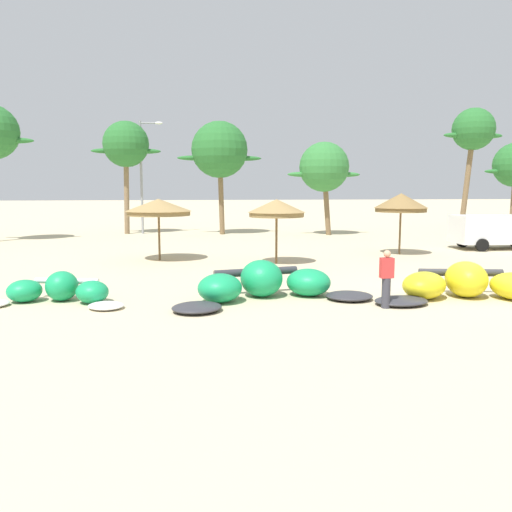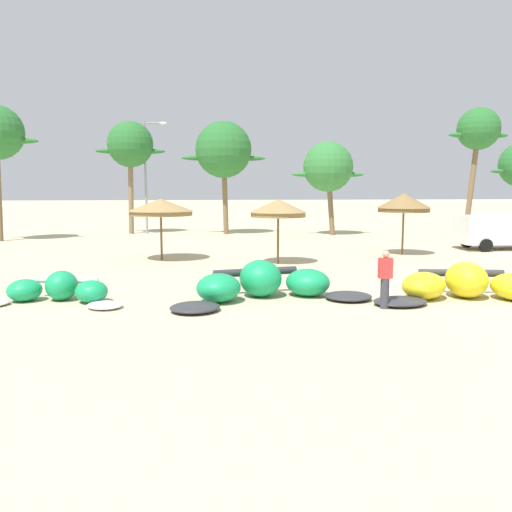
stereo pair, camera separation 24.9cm
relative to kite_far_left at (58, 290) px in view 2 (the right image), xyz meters
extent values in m
plane|color=beige|center=(12.58, 0.07, -0.34)|extent=(260.00, 260.00, 0.00)
ellipsoid|color=#199E5B|center=(-1.00, 0.20, -0.01)|extent=(1.37, 1.37, 0.65)
ellipsoid|color=#199E5B|center=(0.05, 0.24, 0.10)|extent=(1.11, 1.18, 0.88)
ellipsoid|color=#199E5B|center=(0.99, -0.22, -0.01)|extent=(1.25, 1.29, 0.65)
ellipsoid|color=white|center=(1.49, -1.02, -0.25)|extent=(1.35, 1.32, 0.18)
cylinder|color=white|center=(0.12, 0.59, 0.19)|extent=(1.95, 0.58, 0.18)
cube|color=white|center=(0.03, 0.14, 0.10)|extent=(0.77, 0.50, 0.04)
ellipsoid|color=#333338|center=(3.98, -1.67, -0.23)|extent=(1.86, 1.83, 0.23)
ellipsoid|color=#199E5B|center=(4.67, -0.56, 0.08)|extent=(1.73, 1.79, 0.84)
ellipsoid|color=#199E5B|center=(5.98, 0.08, 0.23)|extent=(1.55, 1.63, 1.13)
ellipsoid|color=#199E5B|center=(7.45, 0.02, 0.08)|extent=(1.90, 1.89, 0.84)
ellipsoid|color=#333338|center=(8.53, -0.72, -0.23)|extent=(1.56, 1.47, 0.23)
cylinder|color=#333338|center=(5.88, 0.56, 0.35)|extent=(2.71, 0.80, 0.25)
cube|color=#333338|center=(6.01, -0.06, 0.23)|extent=(1.07, 0.69, 0.04)
ellipsoid|color=#333338|center=(9.79, -1.57, -0.23)|extent=(1.75, 1.46, 0.22)
ellipsoid|color=yellow|center=(10.80, -0.85, 0.07)|extent=(1.98, 1.98, 0.81)
ellipsoid|color=yellow|center=(12.19, -0.77, 0.21)|extent=(1.49, 1.78, 1.09)
cylinder|color=#333338|center=(12.29, -0.23, 0.32)|extent=(2.58, 0.71, 0.23)
cube|color=#333338|center=(12.16, -0.93, 0.21)|extent=(1.03, 0.73, 0.04)
cylinder|color=brown|center=(2.47, 8.82, 0.79)|extent=(0.10, 0.10, 2.26)
cone|color=#9E7F4C|center=(2.47, 8.82, 2.20)|extent=(3.02, 3.02, 0.56)
cylinder|color=olive|center=(2.47, 8.82, 1.82)|extent=(2.87, 2.87, 0.20)
cylinder|color=brown|center=(7.62, 7.03, 0.79)|extent=(0.10, 0.10, 2.26)
cone|color=#9E7F4C|center=(7.62, 7.03, 2.20)|extent=(2.51, 2.51, 0.57)
cylinder|color=olive|center=(7.62, 7.03, 1.82)|extent=(2.39, 2.39, 0.20)
cylinder|color=brown|center=(14.30, 9.49, 0.82)|extent=(0.10, 0.10, 2.32)
cone|color=olive|center=(14.30, 9.49, 2.35)|extent=(2.63, 2.63, 0.73)
cylinder|color=brown|center=(14.30, 9.49, 1.89)|extent=(2.50, 2.50, 0.20)
cube|color=white|center=(20.64, 11.06, 0.75)|extent=(5.06, 2.26, 1.50)
cube|color=black|center=(19.27, 11.10, 1.01)|extent=(1.32, 2.09, 0.56)
cylinder|color=black|center=(19.06, 10.07, 0.00)|extent=(0.69, 0.26, 0.68)
cylinder|color=black|center=(19.13, 12.15, 0.00)|extent=(0.69, 0.26, 0.68)
cylinder|color=#383842|center=(9.19, -1.93, 0.09)|extent=(0.24, 0.24, 0.85)
cube|color=red|center=(9.19, -1.93, 0.79)|extent=(0.36, 0.22, 0.56)
sphere|color=tan|center=(9.19, -1.93, 1.18)|extent=(0.20, 0.20, 0.20)
ellipsoid|color=#286B2D|center=(-6.66, 18.90, 5.85)|extent=(2.34, 0.50, 0.36)
cylinder|color=#7F6647|center=(-0.53, 23.50, 2.86)|extent=(0.46, 0.36, 6.41)
sphere|color=#286B2D|center=(-0.48, 23.50, 6.07)|extent=(3.26, 3.26, 3.26)
ellipsoid|color=#286B2D|center=(-1.79, 23.50, 5.58)|extent=(2.28, 0.50, 0.36)
ellipsoid|color=#286B2D|center=(0.82, 23.50, 5.58)|extent=(2.28, 0.50, 0.36)
cylinder|color=brown|center=(6.19, 22.29, 2.66)|extent=(0.51, 0.36, 6.00)
sphere|color=#286B2D|center=(6.11, 22.29, 5.66)|extent=(3.98, 3.98, 3.98)
ellipsoid|color=#286B2D|center=(4.52, 22.29, 5.06)|extent=(2.79, 0.50, 0.36)
ellipsoid|color=#286B2D|center=(7.70, 22.29, 5.06)|extent=(2.79, 0.50, 0.36)
cylinder|color=brown|center=(13.51, 20.75, 2.04)|extent=(0.76, 0.36, 4.78)
sphere|color=#337A38|center=(13.30, 20.75, 4.43)|extent=(3.47, 3.47, 3.47)
ellipsoid|color=#337A38|center=(11.92, 20.75, 3.91)|extent=(2.43, 0.50, 0.36)
ellipsoid|color=#337A38|center=(14.69, 20.75, 3.91)|extent=(2.43, 0.50, 0.36)
cylinder|color=brown|center=(22.93, 18.89, 3.31)|extent=(0.94, 0.36, 7.30)
sphere|color=#286B2D|center=(23.22, 18.89, 6.95)|extent=(2.85, 2.85, 2.85)
ellipsoid|color=#286B2D|center=(22.08, 18.89, 6.52)|extent=(1.99, 0.50, 0.36)
ellipsoid|color=#286B2D|center=(24.36, 18.89, 6.52)|extent=(1.99, 0.50, 0.36)
ellipsoid|color=#286B2D|center=(28.25, 23.71, 4.26)|extent=(2.45, 0.50, 0.36)
cylinder|color=gray|center=(0.54, 23.48, 3.69)|extent=(0.18, 0.18, 8.05)
cylinder|color=gray|center=(1.20, 23.48, 7.56)|extent=(1.32, 0.10, 0.10)
ellipsoid|color=silver|center=(1.86, 23.48, 7.56)|extent=(0.56, 0.24, 0.20)
camera|label=1|loc=(3.75, -15.77, 2.98)|focal=37.20mm
camera|label=2|loc=(4.00, -15.80, 2.98)|focal=37.20mm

